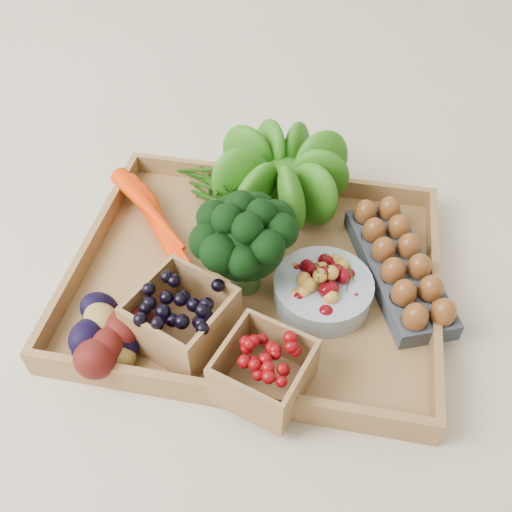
% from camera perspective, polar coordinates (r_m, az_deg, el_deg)
% --- Properties ---
extents(ground, '(4.00, 4.00, 0.00)m').
position_cam_1_polar(ground, '(0.90, -0.00, -2.60)').
color(ground, beige).
rests_on(ground, ground).
extents(tray, '(0.55, 0.45, 0.01)m').
position_cam_1_polar(tray, '(0.90, -0.00, -2.29)').
color(tray, olive).
rests_on(tray, ground).
extents(carrots, '(0.23, 0.16, 0.05)m').
position_cam_1_polar(carrots, '(0.95, -9.81, 3.42)').
color(carrots, '#EF3000').
rests_on(carrots, tray).
extents(lettuce, '(0.15, 0.15, 0.15)m').
position_cam_1_polar(lettuce, '(0.97, 2.68, 8.65)').
color(lettuce, '#15530D').
rests_on(lettuce, tray).
extents(broccoli, '(0.15, 0.15, 0.12)m').
position_cam_1_polar(broccoli, '(0.84, -1.12, -0.24)').
color(broccoli, black).
rests_on(broccoli, tray).
extents(cherry_bowl, '(0.15, 0.15, 0.04)m').
position_cam_1_polar(cherry_bowl, '(0.85, 6.69, -3.44)').
color(cherry_bowl, '#8C9EA5').
rests_on(cherry_bowl, tray).
extents(egg_carton, '(0.18, 0.28, 0.03)m').
position_cam_1_polar(egg_carton, '(0.91, 13.99, -1.38)').
color(egg_carton, '#3A4049').
rests_on(egg_carton, tray).
extents(potatoes, '(0.15, 0.15, 0.08)m').
position_cam_1_polar(potatoes, '(0.80, -14.99, -7.33)').
color(potatoes, '#410D0A').
rests_on(potatoes, tray).
extents(punnet_blackberry, '(0.16, 0.16, 0.08)m').
position_cam_1_polar(punnet_blackberry, '(0.80, -7.43, -6.06)').
color(punnet_blackberry, black).
rests_on(punnet_blackberry, tray).
extents(punnet_raspberry, '(0.14, 0.14, 0.07)m').
position_cam_1_polar(punnet_raspberry, '(0.75, 0.78, -11.37)').
color(punnet_raspberry, '#690407').
rests_on(punnet_raspberry, tray).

